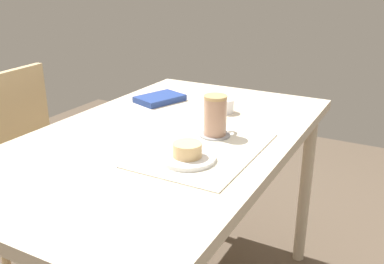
% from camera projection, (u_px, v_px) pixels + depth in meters
% --- Properties ---
extents(dining_table, '(1.30, 0.78, 0.75)m').
position_uv_depth(dining_table, '(165.00, 157.00, 1.40)').
color(dining_table, beige).
rests_on(dining_table, ground_plane).
extents(wooden_chair, '(0.45, 0.45, 0.85)m').
position_uv_depth(wooden_chair, '(40.00, 160.00, 1.86)').
color(wooden_chair, '#D1B27F').
rests_on(wooden_chair, ground_plane).
extents(placemat, '(0.44, 0.30, 0.00)m').
position_uv_depth(placemat, '(204.00, 150.00, 1.25)').
color(placemat, silver).
rests_on(placemat, dining_table).
extents(pastry_plate, '(0.16, 0.16, 0.01)m').
position_uv_depth(pastry_plate, '(187.00, 158.00, 1.17)').
color(pastry_plate, white).
rests_on(pastry_plate, placemat).
extents(pastry, '(0.08, 0.08, 0.04)m').
position_uv_depth(pastry, '(187.00, 150.00, 1.16)').
color(pastry, '#E5BC7F').
rests_on(pastry, pastry_plate).
extents(coffee_coaster, '(0.10, 0.10, 0.00)m').
position_uv_depth(coffee_coaster, '(215.00, 135.00, 1.35)').
color(coffee_coaster, '#99999E').
rests_on(coffee_coaster, placemat).
extents(coffee_mug, '(0.11, 0.07, 0.13)m').
position_uv_depth(coffee_mug, '(216.00, 115.00, 1.33)').
color(coffee_mug, tan).
rests_on(coffee_mug, coffee_coaster).
extents(sugar_bowl, '(0.07, 0.07, 0.05)m').
position_uv_depth(sugar_bowl, '(224.00, 106.00, 1.57)').
color(sugar_bowl, white).
rests_on(sugar_bowl, dining_table).
extents(small_book, '(0.21, 0.18, 0.02)m').
position_uv_depth(small_book, '(160.00, 99.00, 1.71)').
color(small_book, navy).
rests_on(small_book, dining_table).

